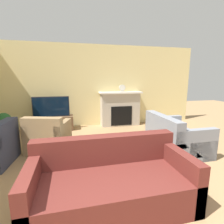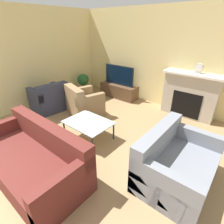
% 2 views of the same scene
% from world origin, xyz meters
% --- Properties ---
extents(wall_back, '(8.05, 0.06, 2.70)m').
position_xyz_m(wall_back, '(0.00, 5.09, 1.35)').
color(wall_back, beige).
rests_on(wall_back, ground_plane).
extents(fireplace, '(1.43, 0.46, 1.16)m').
position_xyz_m(fireplace, '(1.26, 4.86, 0.61)').
color(fireplace, '#B2A899').
rests_on(fireplace, ground_plane).
extents(tv_stand, '(1.29, 0.46, 0.44)m').
position_xyz_m(tv_stand, '(-0.97, 4.75, 0.22)').
color(tv_stand, brown).
rests_on(tv_stand, ground_plane).
extents(tv, '(1.09, 0.06, 0.62)m').
position_xyz_m(tv, '(-0.97, 4.75, 0.75)').
color(tv, '#232328').
rests_on(tv, tv_stand).
extents(couch_sectional, '(2.00, 0.94, 0.82)m').
position_xyz_m(couch_sectional, '(0.08, 1.14, 0.29)').
color(couch_sectional, '#5B231E').
rests_on(couch_sectional, ground_plane).
extents(couch_loveseat, '(0.94, 1.33, 0.82)m').
position_xyz_m(couch_loveseat, '(1.86, 2.47, 0.29)').
color(couch_loveseat, gray).
rests_on(couch_loveseat, ground_plane).
extents(armchair_accent, '(1.01, 0.98, 0.82)m').
position_xyz_m(armchair_accent, '(-0.91, 3.11, 0.30)').
color(armchair_accent, '#8C704C').
rests_on(armchair_accent, ground_plane).
extents(coffee_table, '(0.94, 0.70, 0.40)m').
position_xyz_m(coffee_table, '(0.01, 2.41, 0.37)').
color(coffee_table, '#333338').
rests_on(coffee_table, ground_plane).
extents(potted_plant, '(0.40, 0.40, 0.71)m').
position_xyz_m(potted_plant, '(-2.14, 4.22, 0.42)').
color(potted_plant, beige).
rests_on(potted_plant, ground_plane).
extents(mantel_clock, '(0.21, 0.07, 0.24)m').
position_xyz_m(mantel_clock, '(1.33, 4.86, 1.28)').
color(mantel_clock, beige).
rests_on(mantel_clock, fireplace).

